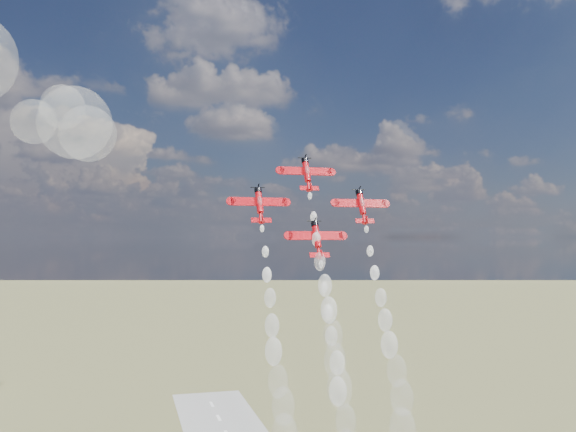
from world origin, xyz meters
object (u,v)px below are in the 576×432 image
Objects in this scene: plane_left at (260,204)px; plane_slot at (317,238)px; plane_lead at (307,173)px; plane_right at (362,206)px.

plane_left reaches higher than plane_slot.
plane_lead is 1.00× the size of plane_right.
plane_slot is at bearing -162.48° from plane_right.
plane_right is 16.00m from plane_slot.
plane_right is (13.11, -4.14, -8.19)m from plane_lead.
plane_left is (-13.11, -4.14, -8.19)m from plane_lead.
plane_right is (26.21, 0.00, 0.00)m from plane_left.
plane_lead is 16.00m from plane_right.
plane_lead is 1.00× the size of plane_slot.
plane_slot is (-13.11, -4.14, -8.19)m from plane_right.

